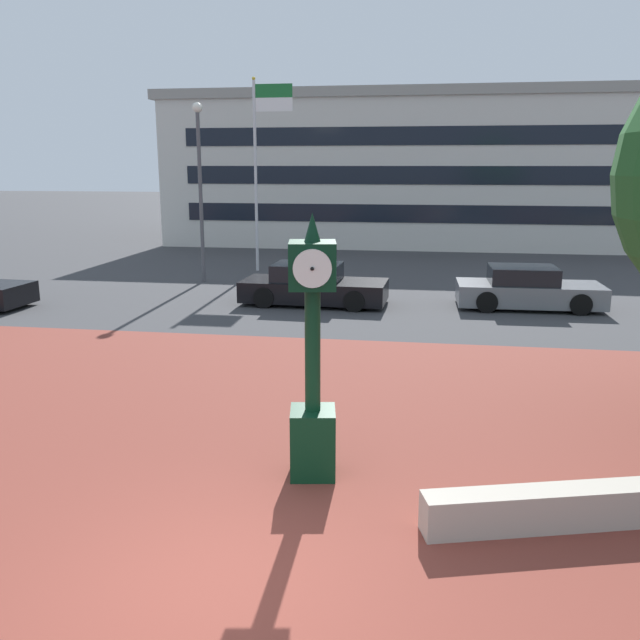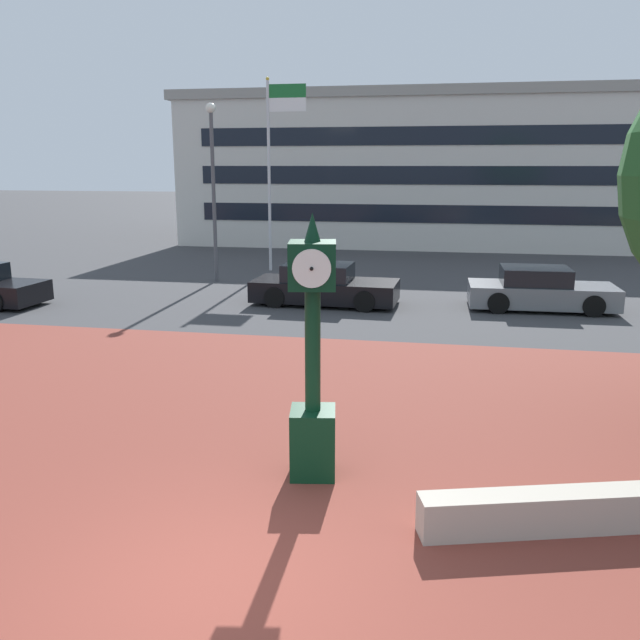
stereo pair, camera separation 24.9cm
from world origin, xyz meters
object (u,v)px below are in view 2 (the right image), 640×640
Objects in this scene: flagpole_primary at (274,157)px; street_lamp_post at (213,174)px; street_clock at (313,368)px; civic_building at (476,169)px; car_street_near at (323,286)px; car_street_mid at (540,291)px.

street_lamp_post is at bearing -117.87° from flagpole_primary.
street_clock is 32.67m from civic_building.
car_street_mid is (6.60, 0.44, -0.00)m from car_street_near.
car_street_near is at bearing -63.51° from flagpole_primary.
street_clock reaches higher than car_street_near.
civic_building reaches higher than flagpole_primary.
street_lamp_post reaches higher than street_clock.
street_clock is 0.85× the size of car_street_mid.
street_clock is at bearing -21.74° from car_street_mid.
flagpole_primary reaches higher than car_street_near.
civic_building is at bearing 58.84° from flagpole_primary.
car_street_mid is 0.67× the size of street_lamp_post.
car_street_near is 0.14× the size of civic_building.
civic_building is at bearing 59.39° from street_lamp_post.
car_street_mid is at bearing -15.15° from street_lamp_post.
street_clock is 0.11× the size of civic_building.
street_lamp_post is (-11.36, 3.07, 3.40)m from car_street_mid.
street_lamp_post is at bearing -124.06° from car_street_near.
street_lamp_post is at bearing -106.26° from car_street_mid.
flagpole_primary reaches higher than street_clock.
car_street_near is 6.82m from street_lamp_post.
street_clock is at bearing -66.26° from street_lamp_post.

